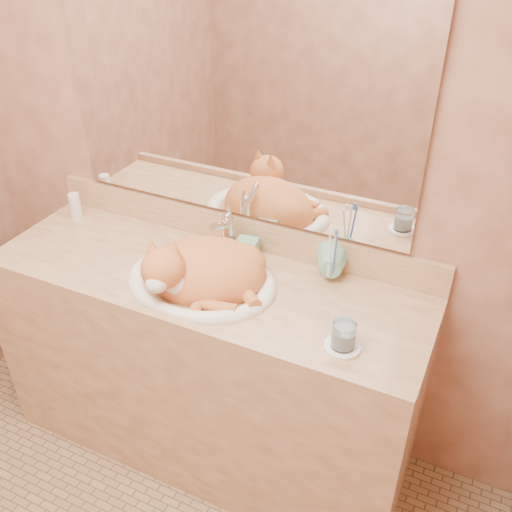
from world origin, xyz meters
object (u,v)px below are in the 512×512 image
at_px(soap_dispenser, 240,250).
at_px(cat, 201,269).
at_px(water_glass, 344,335).
at_px(toothbrush_cup, 331,271).
at_px(sink_basin, 200,264).
at_px(vanity_counter, 208,367).

bearing_deg(soap_dispenser, cat, -128.00).
xyz_separation_m(soap_dispenser, water_glass, (0.46, -0.23, -0.03)).
distance_m(soap_dispenser, toothbrush_cup, 0.32).
distance_m(sink_basin, cat, 0.02).
xyz_separation_m(sink_basin, cat, (0.01, -0.01, -0.01)).
height_order(sink_basin, soap_dispenser, soap_dispenser).
relative_size(sink_basin, cat, 1.25).
relative_size(sink_basin, toothbrush_cup, 4.27).
xyz_separation_m(cat, soap_dispenser, (0.08, 0.14, 0.02)).
bearing_deg(water_glass, cat, 170.00).
height_order(vanity_counter, water_glass, water_glass).
relative_size(cat, soap_dispenser, 2.41).
height_order(sink_basin, water_glass, sink_basin).
height_order(cat, toothbrush_cup, cat).
distance_m(toothbrush_cup, water_glass, 0.32).
xyz_separation_m(vanity_counter, cat, (0.02, -0.03, 0.49)).
bearing_deg(cat, toothbrush_cup, 6.50).
bearing_deg(water_glass, toothbrush_cup, 116.19).
bearing_deg(toothbrush_cup, cat, -154.19).
distance_m(cat, toothbrush_cup, 0.44).
height_order(vanity_counter, cat, cat).
bearing_deg(sink_basin, toothbrush_cup, 27.62).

